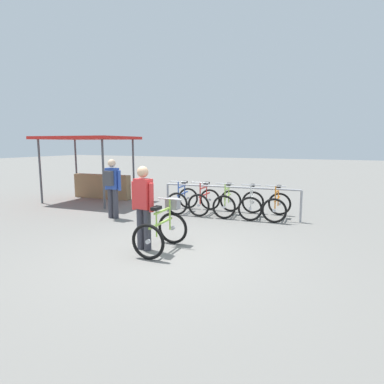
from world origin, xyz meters
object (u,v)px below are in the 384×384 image
object	(u,v)px
racked_bike_orange	(277,206)
market_stall	(94,162)
racked_bike_blue	(183,200)
featured_bicycle	(163,228)
person_with_featured_bike	(143,204)
racked_bike_white	(252,204)
pedestrian_with_backpack	(112,185)
racked_bike_red	(205,201)
racked_bike_lime	(227,203)

from	to	relation	value
racked_bike_orange	market_stall	bearing A→B (deg)	176.84
racked_bike_blue	racked_bike_orange	world-z (taller)	same
racked_bike_blue	featured_bicycle	size ratio (longest dim) A/B	0.99
person_with_featured_bike	racked_bike_white	bearing A→B (deg)	72.11
racked_bike_white	market_stall	world-z (taller)	market_stall
person_with_featured_bike	pedestrian_with_backpack	size ratio (longest dim) A/B	1.00
racked_bike_red	racked_bike_lime	xyz separation A→B (m)	(0.70, 0.04, -0.00)
racked_bike_red	market_stall	distance (m)	4.68
racked_bike_red	market_stall	bearing A→B (deg)	173.72
racked_bike_blue	person_with_featured_bike	bearing A→B (deg)	-75.91
featured_bicycle	racked_bike_orange	bearing A→B (deg)	66.70
racked_bike_blue	pedestrian_with_backpack	bearing A→B (deg)	-130.45
racked_bike_lime	person_with_featured_bike	xyz separation A→B (m)	(-0.50, -3.67, 0.54)
featured_bicycle	market_stall	world-z (taller)	market_stall
racked_bike_blue	racked_bike_red	bearing A→B (deg)	3.63
racked_bike_orange	featured_bicycle	distance (m)	3.92
racked_bike_lime	racked_bike_white	distance (m)	0.70
racked_bike_blue	racked_bike_orange	xyz separation A→B (m)	(2.79, 0.18, 0.00)
featured_bicycle	racked_bike_white	bearing A→B (deg)	76.52
pedestrian_with_backpack	market_stall	xyz separation A→B (m)	(-2.46, 2.16, 0.46)
racked_bike_white	featured_bicycle	size ratio (longest dim) A/B	1.00
racked_bike_lime	pedestrian_with_backpack	xyz separation A→B (m)	(-2.77, -1.70, 0.57)
racked_bike_lime	racked_bike_red	bearing A→B (deg)	-176.37
pedestrian_with_backpack	racked_bike_blue	bearing A→B (deg)	49.55
racked_bike_lime	market_stall	world-z (taller)	market_stall
racked_bike_white	featured_bicycle	distance (m)	3.66
racked_bike_red	featured_bicycle	size ratio (longest dim) A/B	0.96
racked_bike_red	featured_bicycle	distance (m)	3.51
racked_bike_white	person_with_featured_bike	size ratio (longest dim) A/B	0.73
racked_bike_red	racked_bike_orange	world-z (taller)	same
featured_bicycle	person_with_featured_bike	size ratio (longest dim) A/B	0.72
racked_bike_white	racked_bike_blue	bearing A→B (deg)	-176.37
market_stall	pedestrian_with_backpack	bearing A→B (deg)	-41.25
racked_bike_white	person_with_featured_bike	world-z (taller)	person_with_featured_bike
racked_bike_lime	market_stall	xyz separation A→B (m)	(-5.23, 0.45, 1.03)
pedestrian_with_backpack	racked_bike_lime	bearing A→B (deg)	31.54
racked_bike_lime	market_stall	size ratio (longest dim) A/B	0.37
racked_bike_blue	racked_bike_lime	bearing A→B (deg)	3.63
racked_bike_blue	racked_bike_lime	xyz separation A→B (m)	(1.40, 0.09, -0.00)
racked_bike_orange	racked_bike_red	bearing A→B (deg)	-176.37
racked_bike_red	racked_bike_lime	distance (m)	0.70
racked_bike_lime	person_with_featured_bike	bearing A→B (deg)	-97.75
racked_bike_blue	market_stall	world-z (taller)	market_stall
racked_bike_white	market_stall	size ratio (longest dim) A/B	0.37
racked_bike_lime	racked_bike_white	world-z (taller)	same
racked_bike_red	market_stall	size ratio (longest dim) A/B	0.35
person_with_featured_bike	market_stall	bearing A→B (deg)	138.95
racked_bike_blue	racked_bike_red	distance (m)	0.70
racked_bike_lime	market_stall	bearing A→B (deg)	175.03
racked_bike_orange	featured_bicycle	size ratio (longest dim) A/B	0.94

